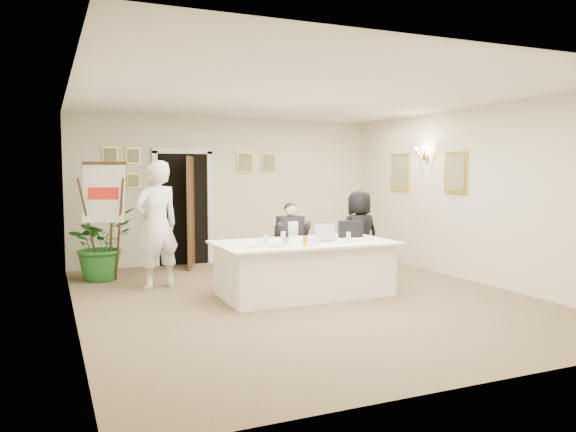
# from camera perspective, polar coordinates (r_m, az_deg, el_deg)

# --- Properties ---
(floor) EXTENTS (7.00, 7.00, 0.00)m
(floor) POSITION_cam_1_polar(r_m,az_deg,el_deg) (7.98, 1.53, -8.28)
(floor) COLOR brown
(floor) RESTS_ON ground
(ceiling) EXTENTS (6.00, 7.00, 0.02)m
(ceiling) POSITION_cam_1_polar(r_m,az_deg,el_deg) (7.84, 1.57, 12.08)
(ceiling) COLOR white
(ceiling) RESTS_ON wall_back
(wall_back) EXTENTS (6.00, 0.10, 2.80)m
(wall_back) POSITION_cam_1_polar(r_m,az_deg,el_deg) (11.06, -6.13, 2.62)
(wall_back) COLOR beige
(wall_back) RESTS_ON floor
(wall_front) EXTENTS (6.00, 0.10, 2.80)m
(wall_front) POSITION_cam_1_polar(r_m,az_deg,el_deg) (4.85, 19.26, -0.16)
(wall_front) COLOR beige
(wall_front) RESTS_ON floor
(wall_left) EXTENTS (0.10, 7.00, 2.80)m
(wall_left) POSITION_cam_1_polar(r_m,az_deg,el_deg) (7.07, -21.09, 1.21)
(wall_left) COLOR beige
(wall_left) RESTS_ON floor
(wall_right) EXTENTS (0.10, 7.00, 2.80)m
(wall_right) POSITION_cam_1_polar(r_m,az_deg,el_deg) (9.45, 18.29, 2.08)
(wall_right) COLOR beige
(wall_right) RESTS_ON floor
(doorway) EXTENTS (1.14, 0.86, 2.20)m
(doorway) POSITION_cam_1_polar(r_m,az_deg,el_deg) (10.67, -10.35, 0.58)
(doorway) COLOR black
(doorway) RESTS_ON floor
(pictures_back_wall) EXTENTS (3.40, 0.06, 0.80)m
(pictures_back_wall) POSITION_cam_1_polar(r_m,az_deg,el_deg) (10.81, -10.16, 4.92)
(pictures_back_wall) COLOR gold
(pictures_back_wall) RESTS_ON wall_back
(pictures_right_wall) EXTENTS (0.06, 2.20, 0.80)m
(pictures_right_wall) POSITION_cam_1_polar(r_m,az_deg,el_deg) (10.35, 13.79, 4.32)
(pictures_right_wall) COLOR gold
(pictures_right_wall) RESTS_ON wall_right
(wall_sconce) EXTENTS (0.20, 0.30, 0.24)m
(wall_sconce) POSITION_cam_1_polar(r_m,az_deg,el_deg) (10.32, 13.51, 6.27)
(wall_sconce) COLOR #B16C38
(wall_sconce) RESTS_ON wall_right
(conference_table) EXTENTS (2.52, 1.35, 0.78)m
(conference_table) POSITION_cam_1_polar(r_m,az_deg,el_deg) (8.05, 1.67, -5.31)
(conference_table) COLOR white
(conference_table) RESTS_ON floor
(seated_man) EXTENTS (0.59, 0.62, 1.29)m
(seated_man) POSITION_cam_1_polar(r_m,az_deg,el_deg) (8.90, 0.35, -2.70)
(seated_man) COLOR black
(seated_man) RESTS_ON floor
(flip_chart) EXTENTS (0.68, 0.53, 1.88)m
(flip_chart) POSITION_cam_1_polar(r_m,az_deg,el_deg) (9.48, -17.93, -1.12)
(flip_chart) COLOR #362411
(flip_chart) RESTS_ON floor
(standing_man) EXTENTS (0.82, 0.67, 1.93)m
(standing_man) POSITION_cam_1_polar(r_m,az_deg,el_deg) (8.69, -13.17, -0.88)
(standing_man) COLOR white
(standing_man) RESTS_ON floor
(standing_woman) EXTENTS (0.72, 0.48, 1.46)m
(standing_woman) POSITION_cam_1_polar(r_m,az_deg,el_deg) (9.31, 7.25, -1.91)
(standing_woman) COLOR black
(standing_woman) RESTS_ON floor
(potted_palm) EXTENTS (1.41, 1.39, 1.19)m
(potted_palm) POSITION_cam_1_polar(r_m,az_deg,el_deg) (9.66, -18.53, -2.69)
(potted_palm) COLOR #216323
(potted_palm) RESTS_ON floor
(laptop) EXTENTS (0.31, 0.34, 0.28)m
(laptop) POSITION_cam_1_polar(r_m,az_deg,el_deg) (8.09, 3.45, -1.55)
(laptop) COLOR #B7BABC
(laptop) RESTS_ON conference_table
(laptop_bag) EXTENTS (0.37, 0.15, 0.25)m
(laptop_bag) POSITION_cam_1_polar(r_m,az_deg,el_deg) (8.54, 6.39, -1.32)
(laptop_bag) COLOR black
(laptop_bag) RESTS_ON conference_table
(paper_stack) EXTENTS (0.36, 0.29, 0.03)m
(paper_stack) POSITION_cam_1_polar(r_m,az_deg,el_deg) (8.10, 7.08, -2.44)
(paper_stack) COLOR white
(paper_stack) RESTS_ON conference_table
(plate_left) EXTENTS (0.22, 0.22, 0.01)m
(plate_left) POSITION_cam_1_polar(r_m,az_deg,el_deg) (7.41, -3.34, -3.14)
(plate_left) COLOR white
(plate_left) RESTS_ON conference_table
(plate_mid) EXTENTS (0.26, 0.26, 0.01)m
(plate_mid) POSITION_cam_1_polar(r_m,az_deg,el_deg) (7.41, -0.98, -3.13)
(plate_mid) COLOR white
(plate_mid) RESTS_ON conference_table
(plate_near) EXTENTS (0.22, 0.22, 0.01)m
(plate_near) POSITION_cam_1_polar(r_m,az_deg,el_deg) (7.57, 2.68, -2.97)
(plate_near) COLOR white
(plate_near) RESTS_ON conference_table
(glass_a) EXTENTS (0.08, 0.08, 0.14)m
(glass_a) POSITION_cam_1_polar(r_m,az_deg,el_deg) (7.61, -2.29, -2.45)
(glass_a) COLOR silver
(glass_a) RESTS_ON conference_table
(glass_b) EXTENTS (0.08, 0.08, 0.14)m
(glass_b) POSITION_cam_1_polar(r_m,az_deg,el_deg) (7.66, 3.10, -2.41)
(glass_b) COLOR silver
(glass_b) RESTS_ON conference_table
(glass_c) EXTENTS (0.07, 0.07, 0.14)m
(glass_c) POSITION_cam_1_polar(r_m,az_deg,el_deg) (8.02, 6.17, -2.12)
(glass_c) COLOR silver
(glass_c) RESTS_ON conference_table
(glass_d) EXTENTS (0.08, 0.08, 0.14)m
(glass_d) POSITION_cam_1_polar(r_m,az_deg,el_deg) (8.04, -0.50, -2.07)
(glass_d) COLOR silver
(glass_d) RESTS_ON conference_table
(oj_glass) EXTENTS (0.08, 0.08, 0.13)m
(oj_glass) POSITION_cam_1_polar(r_m,az_deg,el_deg) (7.58, 1.74, -2.52)
(oj_glass) COLOR orange
(oj_glass) RESTS_ON conference_table
(steel_jug) EXTENTS (0.10, 0.10, 0.11)m
(steel_jug) POSITION_cam_1_polar(r_m,az_deg,el_deg) (7.65, -0.22, -2.52)
(steel_jug) COLOR silver
(steel_jug) RESTS_ON conference_table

